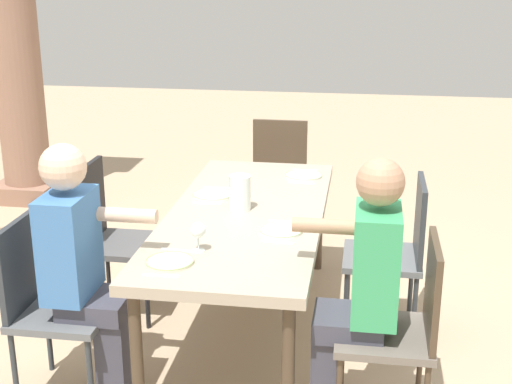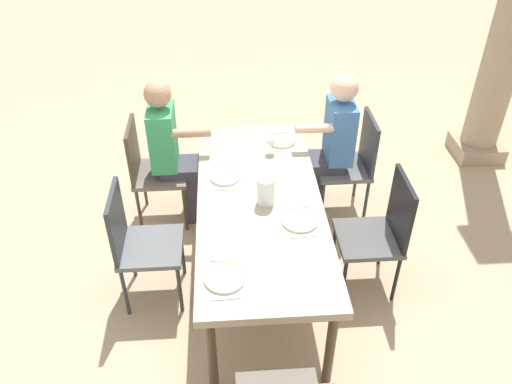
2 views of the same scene
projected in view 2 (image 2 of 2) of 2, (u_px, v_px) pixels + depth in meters
The scene contains 22 objects.
ground_plane at pixel (259, 275), 4.04m from camera, with size 16.00×16.00×0.00m, color tan.
dining_table at pixel (260, 207), 3.63m from camera, with size 2.08×0.86×0.74m.
chair_west_north at pixel (353, 160), 4.40m from camera, with size 0.44×0.44×0.92m.
chair_west_south at pixel (150, 167), 4.30m from camera, with size 0.44×0.44×0.93m.
chair_mid_north at pixel (381, 229), 3.67m from camera, with size 0.44×0.44×0.94m.
chair_mid_south at pixel (137, 240), 3.58m from camera, with size 0.44×0.44×0.93m.
diner_woman_green at pixel (331, 143), 4.28m from camera, with size 0.35×0.50×1.31m.
diner_man_white at pixel (172, 149), 4.21m from camera, with size 0.35×0.50×1.30m.
plate_0 at pixel (281, 141), 4.21m from camera, with size 0.23×0.23×0.02m.
wine_glass_0 at pixel (271, 141), 4.02m from camera, with size 0.08×0.08×0.15m.
fork_0 at pixel (279, 132), 4.34m from camera, with size 0.02×0.17×0.01m, color silver.
spoon_0 at pixel (283, 151), 4.10m from camera, with size 0.02×0.17×0.01m, color silver.
plate_1 at pixel (225, 177), 3.80m from camera, with size 0.22×0.22×0.02m.
fork_1 at pixel (225, 166), 3.93m from camera, with size 0.02×0.17×0.01m, color silver.
spoon_1 at pixel (226, 190), 3.69m from camera, with size 0.02×0.17×0.01m, color silver.
plate_2 at pixel (300, 221), 3.40m from camera, with size 0.25×0.25×0.02m.
fork_2 at pixel (297, 207), 3.52m from camera, with size 0.02×0.17×0.01m, color silver.
spoon_2 at pixel (303, 236), 3.28m from camera, with size 0.02×0.17×0.01m, color silver.
plate_3 at pixel (225, 278), 2.99m from camera, with size 0.24×0.24×0.02m.
fork_3 at pixel (224, 261), 3.11m from camera, with size 0.02×0.17×0.01m, color silver.
spoon_3 at pixel (225, 299), 2.87m from camera, with size 0.02×0.17×0.01m, color silver.
water_pitcher at pixel (266, 192), 3.52m from camera, with size 0.12×0.12×0.20m.
Camera 2 is at (2.84, -0.22, 2.94)m, focal length 36.37 mm.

